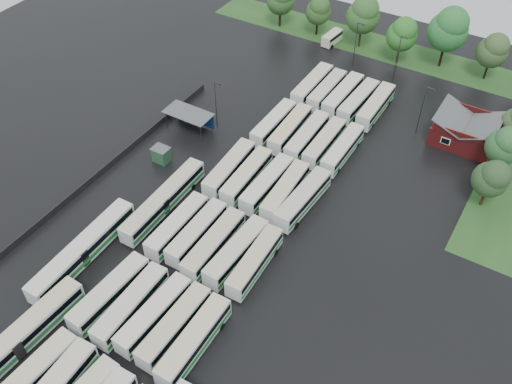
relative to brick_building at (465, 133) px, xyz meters
The scene contains 50 objects.
ground 49.08m from the brick_building, 119.30° to the right, with size 160.00×160.00×0.00m, color black.
brick_building is the anchor object (origin of this frame).
wash_shed 46.14m from the brick_building, 153.27° to the right, with size 8.20×4.20×3.58m.
utility_hut 50.26m from the brick_building, 143.11° to the right, with size 2.70×2.20×2.62m.
grass_strip_north 31.19m from the brick_building, 134.96° to the left, with size 80.00×10.00×0.01m, color #254F1C.
west_fence 57.83m from the brick_building, 143.04° to the right, with size 0.10×50.00×1.20m, color #2D2D30.
bus_r0c0 74.11m from the brick_building, 112.44° to the right, with size 3.13×12.21×3.37m.
bus_r1c0 62.28m from the brick_building, 117.25° to the right, with size 3.13×12.34×3.41m.
bus_r1c1 60.78m from the brick_building, 114.38° to the right, with size 2.82×12.18×3.38m.
bus_r1c2 59.10m from the brick_building, 111.71° to the right, with size 2.97×11.87×3.28m.
bus_r1c3 58.05m from the brick_building, 108.83° to the right, with size 2.66×11.90×3.30m.
bus_r1c4 57.50m from the brick_building, 105.69° to the right, with size 2.82×12.31×3.42m.
bus_r2c0 50.38m from the brick_building, 124.09° to the right, with size 2.59×11.86×3.30m.
bus_r2c1 48.37m from the brick_building, 121.36° to the right, with size 2.55×11.70×3.25m.
bus_r2c2 47.31m from the brick_building, 117.64° to the right, with size 2.73×12.25×3.40m.
bus_r2c3 45.41m from the brick_building, 114.19° to the right, with size 3.04×12.17×3.36m.
bus_r2c4 44.37m from the brick_building, 110.66° to the right, with size 2.94×11.72×3.24m.
bus_r3c0 39.90m from the brick_building, 135.73° to the right, with size 3.21×12.39×3.42m.
bus_r3c1 37.74m from the brick_building, 132.20° to the right, with size 2.95×12.09×3.34m.
bus_r3c2 35.37m from the brick_building, 128.14° to the right, with size 2.69×12.09×3.36m.
bus_r3c3 33.48m from the brick_building, 124.07° to the right, with size 3.09×12.05×3.33m.
bus_r3c4 31.99m from the brick_building, 119.37° to the right, with size 3.22×12.43×3.43m.
bus_r4c0 31.86m from the brick_building, 153.58° to the right, with size 2.52×11.75×3.27m.
bus_r4c1 29.05m from the brick_building, 150.85° to the right, with size 2.97×12.02×3.32m.
bus_r4c2 26.33m from the brick_building, 146.60° to the right, with size 2.76×12.03×3.34m.
bus_r4c3 23.72m from the brick_building, 142.61° to the right, with size 2.55×11.67×3.24m.
bus_r4c4 21.25m from the brick_building, 137.18° to the right, with size 2.51×11.71×3.26m.
bus_r5c0 28.21m from the brick_building, behind, with size 2.67×12.33×3.43m.
bus_r5c1 25.19m from the brick_building, behind, with size 2.54×11.67×3.25m.
bus_r5c2 22.03m from the brick_building, behind, with size 2.83×12.27×3.40m.
bus_r5c3 18.88m from the brick_building, behind, with size 3.05×12.15×3.35m.
bus_r5c4 15.66m from the brick_building, behind, with size 2.66×12.14×3.38m.
artic_bus_west_a 73.84m from the brick_building, 116.70° to the right, with size 3.41×18.49×3.41m.
artic_bus_west_b 50.85m from the brick_building, 130.54° to the right, with size 2.77×17.52×3.24m.
artic_bus_west_c 63.35m from the brick_building, 124.99° to the right, with size 2.98×18.52×3.43m.
minibus 37.82m from the brick_building, 151.10° to the left, with size 2.57×5.63×2.38m.
tree_north_1 42.52m from the brick_building, 152.04° to the left, with size 5.29×5.29×8.76m.
tree_north_2 34.46m from the brick_building, 144.11° to the left, with size 6.75×6.75×11.18m.
tree_north_3 26.28m from the brick_building, 135.67° to the left, with size 5.97×5.97×9.88m.
tree_north_4 24.61m from the brick_building, 116.89° to the left, with size 7.63×7.63×12.64m.
tree_north_5 21.74m from the brick_building, 95.24° to the left, with size 5.86×5.86×9.71m.
tree_east_0 15.73m from the brick_building, 62.76° to the right, with size 5.29×5.25×8.70m.
tree_east_1 9.58m from the brick_building, 38.42° to the right, with size 5.55×5.55×9.19m.
lamp_post_ne 8.31m from the brick_building, 167.51° to the right, with size 1.42×0.28×9.21m.
lamp_post_nw 41.71m from the brick_building, 154.06° to the right, with size 1.43×0.28×9.29m.
lamp_post_back_w 28.82m from the brick_building, 153.77° to the left, with size 1.41×0.27×9.16m.
lamp_post_back_e 20.47m from the brick_building, 145.69° to the left, with size 1.47×0.29×9.56m.
puddle_0 70.03m from the brick_building, 112.58° to the right, with size 4.59×4.59×0.01m, color black.
puddle_2 50.24m from the brick_building, 126.12° to the right, with size 7.78×7.78×0.01m, color black.
puddle_3 49.07m from the brick_building, 115.34° to the right, with size 3.43×3.43×0.01m, color black.
Camera 1 is at (33.19, -39.52, 60.51)m, focal length 40.00 mm.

